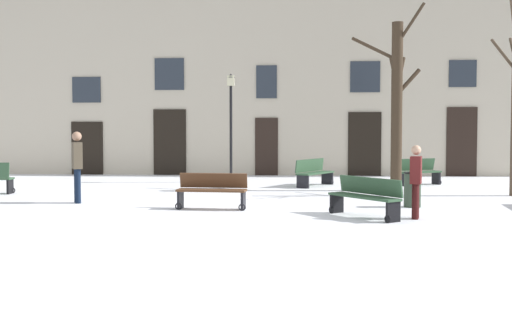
{
  "coord_description": "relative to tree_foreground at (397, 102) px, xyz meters",
  "views": [
    {
      "loc": [
        1.18,
        -15.91,
        1.88
      ],
      "look_at": [
        0.0,
        1.92,
        1.01
      ],
      "focal_mm": 43.71,
      "sensor_mm": 36.0,
      "label": 1
    }
  ],
  "objects": [
    {
      "name": "ground_plane",
      "position": [
        -4.22,
        -3.48,
        -2.74
      ],
      "size": [
        38.06,
        38.06,
        0.0
      ],
      "primitive_type": "plane",
      "color": "white"
    },
    {
      "name": "bench_far_corner",
      "position": [
        1.06,
        2.02,
        -2.28
      ],
      "size": [
        1.66,
        1.22,
        0.9
      ],
      "rotation": [
        0.0,
        0.0,
        0.51
      ],
      "color": "#2D4C33",
      "rests_on": "ground"
    },
    {
      "name": "bench_near_lamp",
      "position": [
        -2.48,
        1.35,
        -2.28
      ],
      "size": [
        1.35,
        1.87,
        0.9
      ],
      "rotation": [
        0.0,
        0.0,
        1.05
      ],
      "color": "#2D4C33",
      "rests_on": "ground"
    },
    {
      "name": "bench_facing_shops",
      "position": [
        -1.58,
        -5.97,
        -2.28
      ],
      "size": [
        1.47,
        1.74,
        0.86
      ],
      "rotation": [
        0.0,
        0.0,
        5.36
      ],
      "color": "#2D4C33",
      "rests_on": "ground"
    },
    {
      "name": "streetlamp",
      "position": [
        -5.39,
        2.63,
        -0.38
      ],
      "size": [
        0.3,
        0.3,
        3.85
      ],
      "color": "black",
      "rests_on": "ground"
    },
    {
      "name": "building_facade",
      "position": [
        -4.22,
        6.34,
        1.38
      ],
      "size": [
        23.79,
        0.6,
        8.16
      ],
      "color": "#BCB29E",
      "rests_on": "ground"
    },
    {
      "name": "litter_bin",
      "position": [
        -0.24,
        -4.13,
        -2.31
      ],
      "size": [
        0.43,
        0.43,
        0.85
      ],
      "color": "#2D3D2D",
      "rests_on": "ground"
    },
    {
      "name": "tree_foreground",
      "position": [
        0.0,
        0.0,
        0.0
      ],
      "size": [
        2.11,
        1.52,
        5.68
      ],
      "color": "#382B1E",
      "rests_on": "ground"
    },
    {
      "name": "person_strolling",
      "position": [
        -8.65,
        -3.84,
        -1.71
      ],
      "size": [
        0.37,
        0.44,
        1.83
      ],
      "rotation": [
        0.0,
        0.0,
        5.21
      ],
      "color": "black",
      "rests_on": "ground"
    },
    {
      "name": "bench_near_center_tree",
      "position": [
        -5.05,
        -4.8,
        -2.3
      ],
      "size": [
        1.69,
        0.62,
        0.85
      ],
      "rotation": [
        0.0,
        0.0,
        6.21
      ],
      "color": "#51331E",
      "rests_on": "ground"
    },
    {
      "name": "person_near_bench",
      "position": [
        -0.55,
        -6.14,
        -1.89
      ],
      "size": [
        0.31,
        0.42,
        1.55
      ],
      "rotation": [
        0.0,
        0.0,
        1.3
      ],
      "color": "#350F0F",
      "rests_on": "ground"
    }
  ]
}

